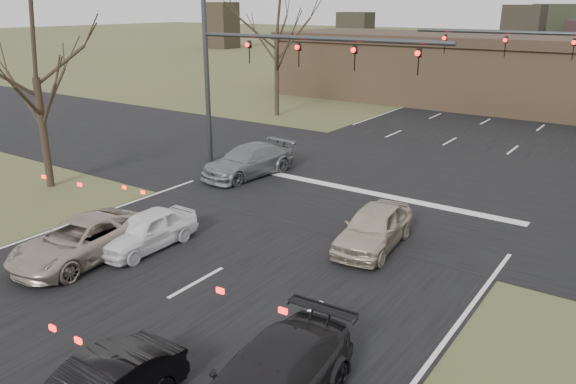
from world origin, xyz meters
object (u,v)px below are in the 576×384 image
at_px(mast_arm_near, 261,62).
at_px(car_silver_suv, 81,240).
at_px(car_silver_ahead, 374,227).
at_px(car_white_sedan, 147,230).
at_px(building, 545,74).
at_px(car_grey_ahead, 248,161).

relative_size(mast_arm_near, car_silver_suv, 2.62).
distance_m(mast_arm_near, car_silver_ahead, 10.53).
height_order(car_silver_suv, car_white_sedan, car_silver_suv).
bearing_deg(building, car_grey_ahead, -105.92).
bearing_deg(car_silver_ahead, mast_arm_near, 143.34).
height_order(mast_arm_near, car_white_sedan, mast_arm_near).
height_order(car_silver_suv, car_grey_ahead, car_grey_ahead).
distance_m(car_silver_suv, car_white_sedan, 2.02).
xyz_separation_m(building, car_white_sedan, (-5.00, -34.09, -2.05)).
bearing_deg(car_grey_ahead, building, 81.68).
bearing_deg(car_white_sedan, car_silver_suv, -120.04).
relative_size(car_silver_suv, car_grey_ahead, 0.96).
xyz_separation_m(mast_arm_near, car_grey_ahead, (-0.14, -0.85, -4.37)).
xyz_separation_m(building, car_silver_ahead, (1.00, -29.89, -1.97)).
relative_size(mast_arm_near, car_silver_ahead, 2.98).
height_order(car_silver_suv, car_silver_ahead, car_silver_ahead).
xyz_separation_m(car_silver_suv, car_silver_ahead, (7.00, 5.95, 0.05)).
bearing_deg(car_silver_suv, mast_arm_near, 91.35).
height_order(building, car_silver_ahead, building).
bearing_deg(car_silver_suv, car_silver_ahead, 35.24).
distance_m(building, car_silver_suv, 36.39).
relative_size(mast_arm_near, car_white_sedan, 3.36).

